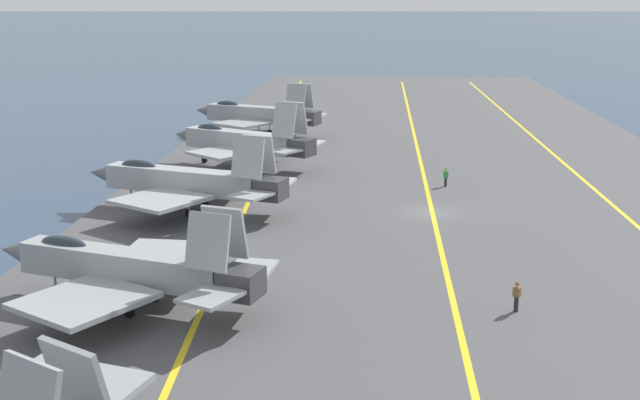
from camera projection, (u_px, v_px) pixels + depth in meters
ground_plane at (432, 217)px, 62.71m from camera, size 2000.00×2000.00×0.00m
carrier_deck at (432, 215)px, 62.66m from camera, size 224.20×53.71×0.40m
deck_stripe_foul_line at (626, 216)px, 61.53m from camera, size 201.77×3.09×0.01m
deck_stripe_centerline at (432, 212)px, 62.61m from camera, size 201.78×0.36×0.01m
deck_stripe_edge_line at (245, 209)px, 63.69m from camera, size 201.50×11.33×0.01m
parked_jet_second at (127, 267)px, 42.92m from camera, size 13.91×16.47×6.01m
parked_jet_third at (186, 181)px, 62.25m from camera, size 14.02×17.41×6.34m
parked_jet_fourth at (242, 141)px, 78.48m from camera, size 12.61×16.19×6.81m
parked_jet_fifth at (257, 114)px, 96.73m from camera, size 13.36×16.93×6.55m
crew_green_vest at (446, 176)px, 71.02m from camera, size 0.46×0.43×1.71m
crew_brown_vest at (517, 295)px, 42.65m from camera, size 0.43×0.46×1.69m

